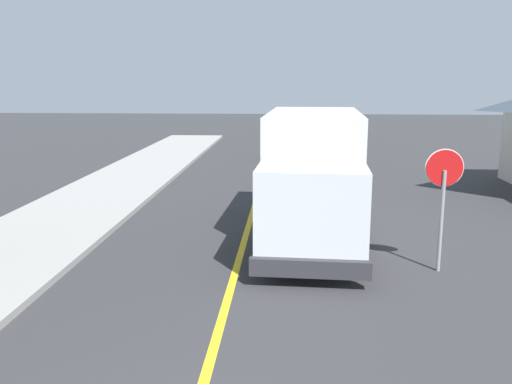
{
  "coord_description": "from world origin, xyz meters",
  "views": [
    {
      "loc": [
        1.14,
        -3.93,
        4.08
      ],
      "look_at": [
        0.34,
        8.85,
        1.4
      ],
      "focal_mm": 38.2,
      "sensor_mm": 36.0,
      "label": 1
    }
  ],
  "objects_px": {
    "parked_car_mid": "(302,143)",
    "parked_car_furthest": "(303,123)",
    "parked_car_near": "(310,165)",
    "stop_sign": "(443,187)",
    "box_truck": "(313,169)",
    "parked_car_far": "(311,132)"
  },
  "relations": [
    {
      "from": "parked_car_mid",
      "to": "parked_car_far",
      "type": "height_order",
      "value": "same"
    },
    {
      "from": "parked_car_near",
      "to": "stop_sign",
      "type": "height_order",
      "value": "stop_sign"
    },
    {
      "from": "parked_car_near",
      "to": "box_truck",
      "type": "bearing_deg",
      "value": -91.42
    },
    {
      "from": "box_truck",
      "to": "parked_car_near",
      "type": "xyz_separation_m",
      "value": [
        0.17,
        6.79,
        -0.97
      ]
    },
    {
      "from": "box_truck",
      "to": "parked_car_furthest",
      "type": "bearing_deg",
      "value": 89.33
    },
    {
      "from": "parked_car_near",
      "to": "stop_sign",
      "type": "relative_size",
      "value": 1.66
    },
    {
      "from": "box_truck",
      "to": "parked_car_far",
      "type": "bearing_deg",
      "value": 88.03
    },
    {
      "from": "parked_car_furthest",
      "to": "parked_car_near",
      "type": "bearing_deg",
      "value": -90.41
    },
    {
      "from": "parked_car_mid",
      "to": "parked_car_furthest",
      "type": "relative_size",
      "value": 1.0
    },
    {
      "from": "parked_car_near",
      "to": "stop_sign",
      "type": "distance_m",
      "value": 9.79
    },
    {
      "from": "parked_car_mid",
      "to": "stop_sign",
      "type": "xyz_separation_m",
      "value": [
        2.62,
        -16.57,
        1.06
      ]
    },
    {
      "from": "parked_car_mid",
      "to": "parked_car_far",
      "type": "distance_m",
      "value": 6.42
    },
    {
      "from": "parked_car_mid",
      "to": "parked_car_far",
      "type": "relative_size",
      "value": 1.01
    },
    {
      "from": "box_truck",
      "to": "stop_sign",
      "type": "bearing_deg",
      "value": -45.03
    },
    {
      "from": "parked_car_furthest",
      "to": "box_truck",
      "type": "bearing_deg",
      "value": -90.67
    },
    {
      "from": "box_truck",
      "to": "stop_sign",
      "type": "relative_size",
      "value": 2.75
    },
    {
      "from": "box_truck",
      "to": "parked_car_mid",
      "type": "relative_size",
      "value": 1.64
    },
    {
      "from": "stop_sign",
      "to": "parked_car_near",
      "type": "bearing_deg",
      "value": 104.6
    },
    {
      "from": "parked_car_near",
      "to": "stop_sign",
      "type": "bearing_deg",
      "value": -75.4
    },
    {
      "from": "box_truck",
      "to": "parked_car_far",
      "type": "xyz_separation_m",
      "value": [
        0.7,
        20.33,
        -0.97
      ]
    },
    {
      "from": "parked_car_near",
      "to": "parked_car_far",
      "type": "height_order",
      "value": "same"
    },
    {
      "from": "parked_car_near",
      "to": "parked_car_mid",
      "type": "xyz_separation_m",
      "value": [
        -0.17,
        7.16,
        0.0
      ]
    }
  ]
}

